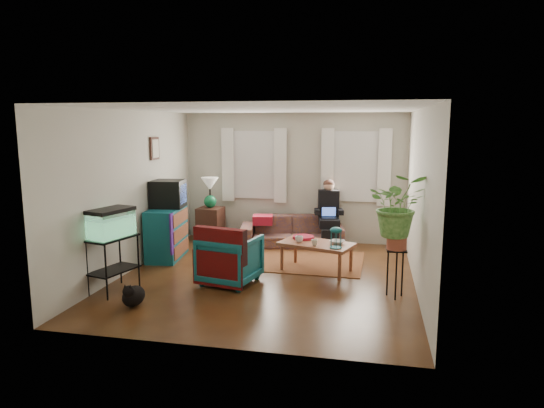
% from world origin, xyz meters
% --- Properties ---
extents(floor, '(4.50, 5.00, 0.01)m').
position_xyz_m(floor, '(0.00, 0.00, 0.00)').
color(floor, '#4F2B14').
rests_on(floor, ground).
extents(ceiling, '(4.50, 5.00, 0.01)m').
position_xyz_m(ceiling, '(0.00, 0.00, 2.60)').
color(ceiling, white).
rests_on(ceiling, wall_back).
extents(wall_back, '(4.50, 0.01, 2.60)m').
position_xyz_m(wall_back, '(0.00, 2.50, 1.30)').
color(wall_back, silver).
rests_on(wall_back, floor).
extents(wall_front, '(4.50, 0.01, 2.60)m').
position_xyz_m(wall_front, '(0.00, -2.50, 1.30)').
color(wall_front, silver).
rests_on(wall_front, floor).
extents(wall_left, '(0.01, 5.00, 2.60)m').
position_xyz_m(wall_left, '(-2.25, 0.00, 1.30)').
color(wall_left, silver).
rests_on(wall_left, floor).
extents(wall_right, '(0.01, 5.00, 2.60)m').
position_xyz_m(wall_right, '(2.25, 0.00, 1.30)').
color(wall_right, silver).
rests_on(wall_right, floor).
extents(window_left, '(1.08, 0.04, 1.38)m').
position_xyz_m(window_left, '(-0.80, 2.48, 1.55)').
color(window_left, white).
rests_on(window_left, wall_back).
extents(window_right, '(1.08, 0.04, 1.38)m').
position_xyz_m(window_right, '(1.25, 2.48, 1.55)').
color(window_right, white).
rests_on(window_right, wall_back).
extents(curtains_left, '(1.36, 0.06, 1.50)m').
position_xyz_m(curtains_left, '(-0.80, 2.40, 1.55)').
color(curtains_left, white).
rests_on(curtains_left, wall_back).
extents(curtains_right, '(1.36, 0.06, 1.50)m').
position_xyz_m(curtains_right, '(1.25, 2.40, 1.55)').
color(curtains_right, white).
rests_on(curtains_right, wall_back).
extents(picture_frame, '(0.04, 0.32, 0.40)m').
position_xyz_m(picture_frame, '(-2.21, 0.85, 1.95)').
color(picture_frame, '#3D2616').
rests_on(picture_frame, wall_left).
extents(area_rug, '(2.04, 1.65, 0.01)m').
position_xyz_m(area_rug, '(0.46, 1.00, 0.01)').
color(area_rug, maroon).
rests_on(area_rug, floor).
extents(sofa, '(2.10, 1.13, 0.78)m').
position_xyz_m(sofa, '(0.05, 2.05, 0.39)').
color(sofa, brown).
rests_on(sofa, floor).
extents(seated_person, '(0.60, 0.69, 1.19)m').
position_xyz_m(seated_person, '(0.76, 2.18, 0.59)').
color(seated_person, black).
rests_on(seated_person, sofa).
extents(side_table, '(0.50, 0.50, 0.69)m').
position_xyz_m(side_table, '(-1.65, 2.12, 0.35)').
color(side_table, '#3A2615').
rests_on(side_table, floor).
extents(table_lamp, '(0.38, 0.38, 0.63)m').
position_xyz_m(table_lamp, '(-1.65, 2.12, 0.99)').
color(table_lamp, white).
rests_on(table_lamp, side_table).
extents(dresser, '(0.62, 1.06, 0.91)m').
position_xyz_m(dresser, '(-1.99, 0.71, 0.45)').
color(dresser, '#12586C').
rests_on(dresser, floor).
extents(crt_tv, '(0.61, 0.57, 0.48)m').
position_xyz_m(crt_tv, '(-1.98, 0.81, 1.15)').
color(crt_tv, black).
rests_on(crt_tv, dresser).
extents(aquarium_stand, '(0.57, 0.80, 0.80)m').
position_xyz_m(aquarium_stand, '(-2.00, -1.10, 0.40)').
color(aquarium_stand, black).
rests_on(aquarium_stand, floor).
extents(aquarium, '(0.52, 0.72, 0.42)m').
position_xyz_m(aquarium, '(-2.00, -1.10, 1.01)').
color(aquarium, '#7FD899').
rests_on(aquarium, aquarium_stand).
extents(black_cat, '(0.31, 0.43, 0.34)m').
position_xyz_m(black_cat, '(-1.45, -1.58, 0.17)').
color(black_cat, black).
rests_on(black_cat, floor).
extents(armchair, '(0.92, 0.88, 0.81)m').
position_xyz_m(armchair, '(-0.48, -0.38, 0.40)').
color(armchair, '#136C72').
rests_on(armchair, floor).
extents(serape_throw, '(0.83, 0.35, 0.67)m').
position_xyz_m(serape_throw, '(-0.55, -0.69, 0.57)').
color(serape_throw, '#9E0A0A').
rests_on(serape_throw, armchair).
extents(coffee_table, '(1.30, 0.96, 0.48)m').
position_xyz_m(coffee_table, '(0.73, 0.45, 0.24)').
color(coffee_table, brown).
rests_on(coffee_table, floor).
extents(cup_a, '(0.16, 0.16, 0.10)m').
position_xyz_m(cup_a, '(0.44, 0.43, 0.53)').
color(cup_a, white).
rests_on(cup_a, coffee_table).
extents(cup_b, '(0.13, 0.13, 0.10)m').
position_xyz_m(cup_b, '(0.72, 0.25, 0.53)').
color(cup_b, beige).
rests_on(cup_b, coffee_table).
extents(bowl, '(0.29, 0.29, 0.06)m').
position_xyz_m(bowl, '(1.06, 0.45, 0.51)').
color(bowl, white).
rests_on(bowl, coffee_table).
extents(snack_tray, '(0.45, 0.45, 0.04)m').
position_xyz_m(snack_tray, '(0.48, 0.70, 0.50)').
color(snack_tray, '#B21414').
rests_on(snack_tray, coffee_table).
extents(birdcage, '(0.24, 0.24, 0.34)m').
position_xyz_m(birdcage, '(1.06, 0.18, 0.65)').
color(birdcage, '#115B6B').
rests_on(birdcage, coffee_table).
extents(plant_stand, '(0.30, 0.30, 0.69)m').
position_xyz_m(plant_stand, '(1.93, -0.52, 0.34)').
color(plant_stand, black).
rests_on(plant_stand, floor).
extents(potted_plant, '(0.82, 0.72, 0.87)m').
position_xyz_m(potted_plant, '(1.93, -0.52, 1.16)').
color(potted_plant, '#599947').
rests_on(potted_plant, plant_stand).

